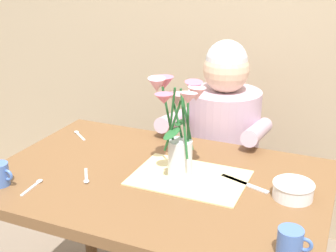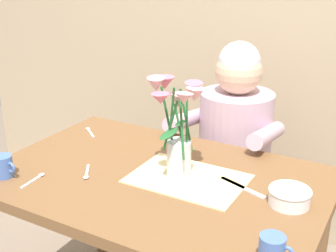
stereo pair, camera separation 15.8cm
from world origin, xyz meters
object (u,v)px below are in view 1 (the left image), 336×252
at_px(tea_cup, 0,174).
at_px(dinner_knife, 244,184).
at_px(flower_vase, 178,122).
at_px(seated_person, 222,158).
at_px(ceramic_mug, 290,243).
at_px(ceramic_bowl, 293,189).

bearing_deg(tea_cup, dinner_knife, 23.63).
height_order(flower_vase, dinner_knife, flower_vase).
relative_size(seated_person, ceramic_mug, 12.20).
xyz_separation_m(seated_person, flower_vase, (0.00, -0.58, 0.38)).
bearing_deg(ceramic_mug, seated_person, 116.75).
xyz_separation_m(flower_vase, ceramic_mug, (0.45, -0.31, -0.16)).
bearing_deg(dinner_knife, flower_vase, -153.91).
xyz_separation_m(ceramic_bowl, dinner_knife, (-0.17, 0.03, -0.03)).
bearing_deg(ceramic_mug, tea_cup, 179.82).
relative_size(dinner_knife, tea_cup, 2.04).
distance_m(ceramic_bowl, ceramic_mug, 0.32).
height_order(flower_vase, ceramic_bowl, flower_vase).
height_order(ceramic_mug, tea_cup, same).
height_order(seated_person, dinner_knife, seated_person).
bearing_deg(ceramic_bowl, ceramic_mug, -82.66).
bearing_deg(ceramic_bowl, tea_cup, -161.72).
bearing_deg(tea_cup, seated_person, 59.04).
bearing_deg(seated_person, flower_vase, -89.06).
height_order(seated_person, flower_vase, seated_person).
distance_m(seated_person, flower_vase, 0.69).
bearing_deg(ceramic_bowl, flower_vase, -179.80).
distance_m(flower_vase, dinner_knife, 0.31).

